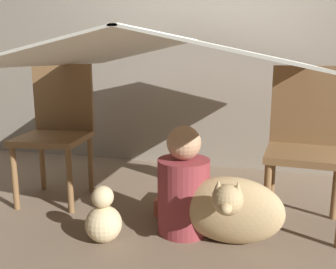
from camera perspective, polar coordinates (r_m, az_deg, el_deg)
The scene contains 9 objects.
ground_plane at distance 2.23m, azimuth -0.38°, elevation -12.30°, with size 8.80×8.80×0.00m, color #7A6651.
wall_back at distance 3.13m, azimuth 5.33°, elevation 18.06°, with size 7.00×0.05×2.50m.
chair_left at distance 2.50m, azimuth -16.50°, elevation 1.19°, with size 0.45×0.45×0.86m.
chair_right at distance 2.14m, azimuth 20.38°, elevation -0.81°, with size 0.43×0.43×0.86m.
sheet_canopy at distance 2.08m, azimuth 0.00°, elevation 12.74°, with size 1.50×1.50×0.17m.
person_front at distance 1.96m, azimuth 2.38°, elevation -8.11°, with size 0.27×0.27×0.57m.
dog at distance 1.88m, azimuth 9.55°, elevation -11.19°, with size 0.51×0.39×0.39m.
floor_cushion at distance 2.28m, azimuth 3.42°, elevation -10.32°, with size 0.37×0.29×0.10m.
plush_toy at distance 1.93m, azimuth -9.81°, elevation -12.58°, with size 0.18×0.18×0.29m.
Camera 1 is at (0.55, -1.96, 0.92)m, focal length 40.00 mm.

